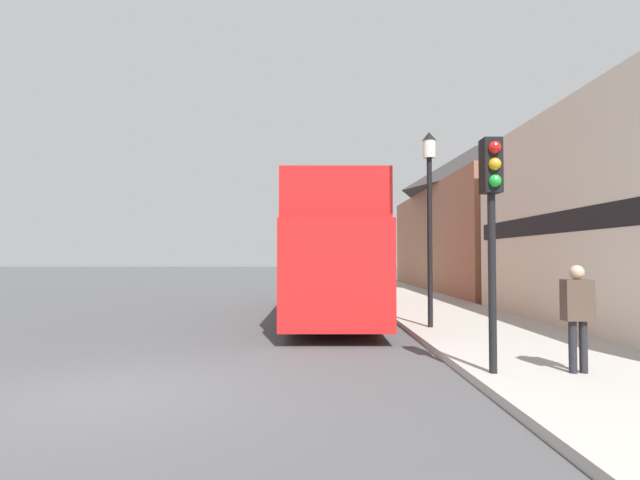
{
  "coord_description": "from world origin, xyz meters",
  "views": [
    {
      "loc": [
        2.89,
        -6.88,
        1.91
      ],
      "look_at": [
        3.16,
        7.73,
        2.41
      ],
      "focal_mm": 28.0,
      "sensor_mm": 36.0,
      "label": 1
    }
  ],
  "objects_px": {
    "traffic_signal": "(492,200)",
    "parked_car_ahead_of_bus": "(338,282)",
    "lamp_post_second": "(373,224)",
    "pedestrian_nearest": "(577,308)",
    "tour_bus": "(330,261)",
    "lamp_post_nearest": "(429,193)"
  },
  "relations": [
    {
      "from": "traffic_signal",
      "to": "parked_car_ahead_of_bus",
      "type": "bearing_deg",
      "value": 95.08
    },
    {
      "from": "lamp_post_second",
      "to": "traffic_signal",
      "type": "bearing_deg",
      "value": -90.09
    },
    {
      "from": "pedestrian_nearest",
      "to": "traffic_signal",
      "type": "bearing_deg",
      "value": -179.91
    },
    {
      "from": "tour_bus",
      "to": "pedestrian_nearest",
      "type": "distance_m",
      "value": 9.46
    },
    {
      "from": "pedestrian_nearest",
      "to": "lamp_post_second",
      "type": "relative_size",
      "value": 0.35
    },
    {
      "from": "parked_car_ahead_of_bus",
      "to": "pedestrian_nearest",
      "type": "bearing_deg",
      "value": -77.21
    },
    {
      "from": "tour_bus",
      "to": "parked_car_ahead_of_bus",
      "type": "relative_size",
      "value": 2.52
    },
    {
      "from": "tour_bus",
      "to": "lamp_post_nearest",
      "type": "distance_m",
      "value": 4.8
    },
    {
      "from": "tour_bus",
      "to": "traffic_signal",
      "type": "height_order",
      "value": "tour_bus"
    },
    {
      "from": "pedestrian_nearest",
      "to": "traffic_signal",
      "type": "distance_m",
      "value": 2.11
    },
    {
      "from": "traffic_signal",
      "to": "lamp_post_second",
      "type": "height_order",
      "value": "lamp_post_second"
    },
    {
      "from": "pedestrian_nearest",
      "to": "tour_bus",
      "type": "bearing_deg",
      "value": 111.51
    },
    {
      "from": "parked_car_ahead_of_bus",
      "to": "lamp_post_second",
      "type": "xyz_separation_m",
      "value": [
        1.5,
        -1.76,
        2.72
      ]
    },
    {
      "from": "parked_car_ahead_of_bus",
      "to": "lamp_post_nearest",
      "type": "xyz_separation_m",
      "value": [
        1.72,
        -11.63,
        2.84
      ]
    },
    {
      "from": "lamp_post_second",
      "to": "parked_car_ahead_of_bus",
      "type": "bearing_deg",
      "value": 130.52
    },
    {
      "from": "parked_car_ahead_of_bus",
      "to": "lamp_post_nearest",
      "type": "relative_size",
      "value": 0.92
    },
    {
      "from": "tour_bus",
      "to": "lamp_post_nearest",
      "type": "height_order",
      "value": "lamp_post_nearest"
    },
    {
      "from": "tour_bus",
      "to": "traffic_signal",
      "type": "distance_m",
      "value": 9.1
    },
    {
      "from": "parked_car_ahead_of_bus",
      "to": "pedestrian_nearest",
      "type": "relative_size",
      "value": 2.76
    },
    {
      "from": "tour_bus",
      "to": "lamp_post_nearest",
      "type": "relative_size",
      "value": 2.31
    },
    {
      "from": "lamp_post_nearest",
      "to": "lamp_post_second",
      "type": "bearing_deg",
      "value": 91.25
    },
    {
      "from": "traffic_signal",
      "to": "lamp_post_nearest",
      "type": "bearing_deg",
      "value": 87.28
    }
  ]
}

